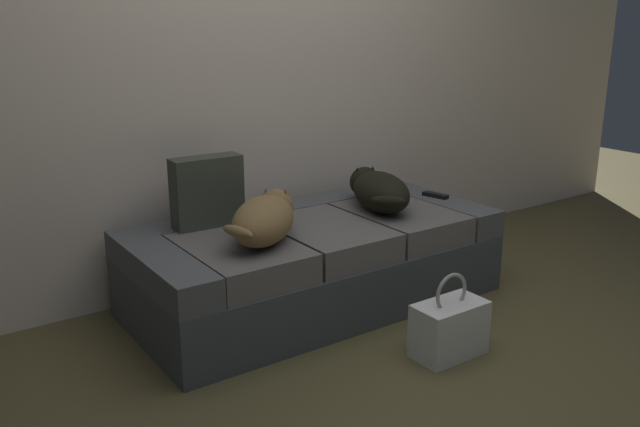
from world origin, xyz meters
TOP-DOWN VIEW (x-y plane):
  - ground_plane at (0.00, 0.00)m, footprint 10.00×10.00m
  - back_wall at (0.00, 1.58)m, footprint 6.40×0.10m
  - couch at (0.00, 1.01)m, footprint 1.83×0.86m
  - dog_tan at (-0.35, 0.89)m, footprint 0.52×0.51m
  - dog_dark at (0.39, 1.00)m, footprint 0.36×0.59m
  - tv_remote at (0.81, 1.00)m, footprint 0.08×0.16m
  - throw_pillow at (-0.46, 1.24)m, footprint 0.34×0.13m
  - handbag at (0.16, 0.22)m, footprint 0.32×0.18m

SIDE VIEW (x-z plane):
  - ground_plane at x=0.00m, z-range 0.00..0.00m
  - handbag at x=0.16m, z-range -0.06..0.31m
  - couch at x=0.00m, z-range 0.00..0.44m
  - tv_remote at x=0.81m, z-range 0.44..0.46m
  - dog_dark at x=0.39m, z-range 0.44..0.64m
  - dog_tan at x=-0.35m, z-range 0.44..0.65m
  - throw_pillow at x=-0.46m, z-range 0.44..0.78m
  - back_wall at x=0.00m, z-range 0.00..2.80m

